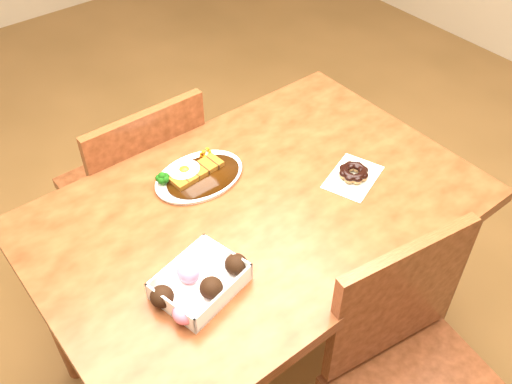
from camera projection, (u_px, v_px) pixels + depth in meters
ground at (257, 353)px, 2.06m from camera, size 6.00×6.00×0.00m
table at (258, 231)px, 1.61m from camera, size 1.20×0.80×0.75m
chair_far at (140, 189)px, 1.99m from camera, size 0.42×0.42×0.87m
chair_near at (416, 379)px, 1.47m from camera, size 0.48×0.48×0.87m
katsu_curry_plate at (197, 175)px, 1.62m from camera, size 0.27×0.19×0.05m
donut_box at (199, 283)px, 1.32m from camera, size 0.24×0.19×0.06m
pon_de_ring at (354, 173)px, 1.62m from camera, size 0.21×0.18×0.03m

